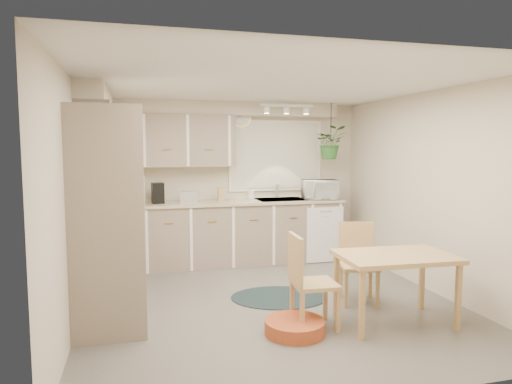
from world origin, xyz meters
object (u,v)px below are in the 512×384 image
(microwave, at_px, (320,187))
(pet_bed, at_px, (295,327))
(chair_back, at_px, (359,264))
(braided_rug, at_px, (279,297))
(chair_left, at_px, (315,281))
(dining_table, at_px, (395,289))

(microwave, bearing_deg, pet_bed, -106.64)
(chair_back, bearing_deg, microwave, -84.32)
(chair_back, xyz_separation_m, braided_rug, (-0.81, 0.37, -0.44))
(chair_left, height_order, chair_back, chair_left)
(dining_table, height_order, pet_bed, dining_table)
(dining_table, xyz_separation_m, braided_rug, (-0.87, 1.00, -0.34))
(pet_bed, xyz_separation_m, microwave, (1.32, 2.60, 1.06))
(dining_table, relative_size, braided_rug, 0.98)
(dining_table, height_order, chair_back, chair_back)
(braided_rug, height_order, microwave, microwave)
(dining_table, relative_size, pet_bed, 1.95)
(chair_left, bearing_deg, dining_table, 86.51)
(braided_rug, bearing_deg, chair_back, -24.77)
(chair_left, relative_size, chair_back, 1.03)
(dining_table, bearing_deg, chair_back, 95.58)
(braided_rug, relative_size, pet_bed, 1.98)
(chair_left, distance_m, microwave, 2.79)
(microwave, bearing_deg, braided_rug, -115.79)
(chair_left, xyz_separation_m, chair_back, (0.74, 0.53, -0.01))
(pet_bed, bearing_deg, microwave, 63.01)
(chair_left, xyz_separation_m, microwave, (1.09, 2.49, 0.67))
(dining_table, xyz_separation_m, microwave, (0.28, 2.59, 0.78))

